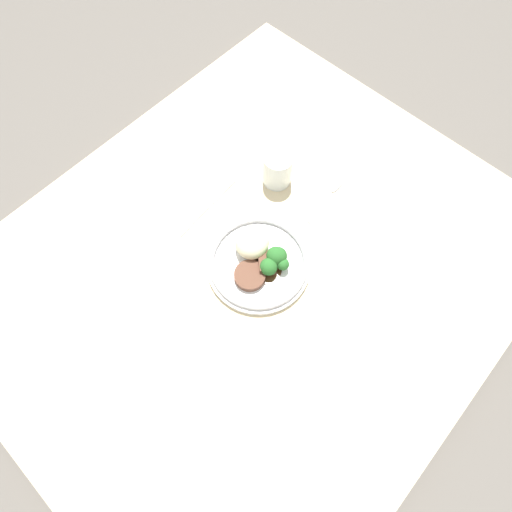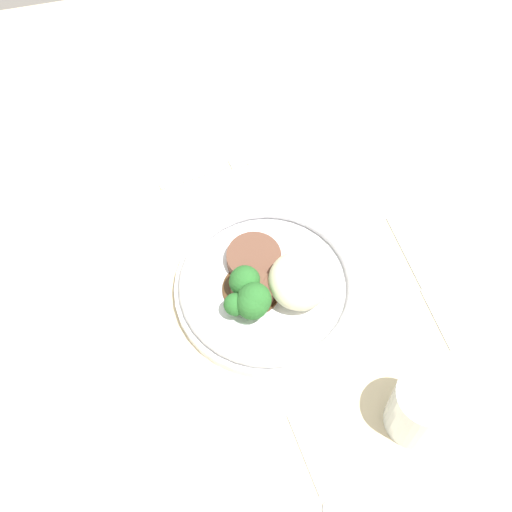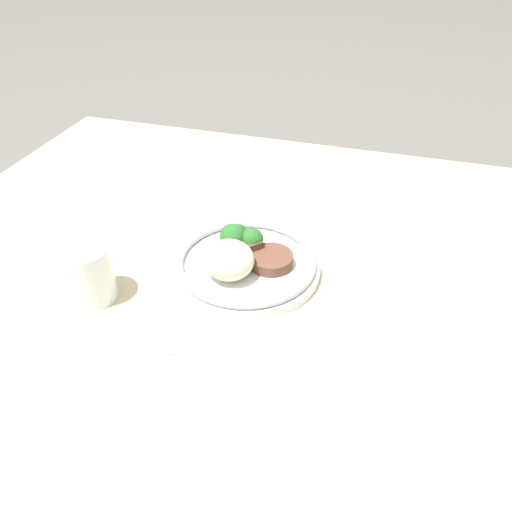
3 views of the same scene
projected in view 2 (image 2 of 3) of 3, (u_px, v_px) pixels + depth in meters
The scene contains 7 objects.
ground_plane at pixel (275, 306), 0.96m from camera, with size 8.00×8.00×0.00m, color #5B5651.
dining_table at pixel (275, 298), 0.94m from camera, with size 1.23×1.05×0.05m.
plate at pixel (268, 285), 0.90m from camera, with size 0.24×0.24×0.07m.
juice_glass at pixel (420, 409), 0.80m from camera, with size 0.07×0.07×0.09m.
fork at pixel (227, 166), 1.02m from camera, with size 0.04×0.17×0.00m.
knife at pixel (422, 285), 0.92m from camera, with size 0.20×0.03×0.00m.
spoon at pixel (327, 507), 0.78m from camera, with size 0.16×0.03×0.01m.
Camera 2 is at (0.41, -0.12, 0.86)m, focal length 50.00 mm.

